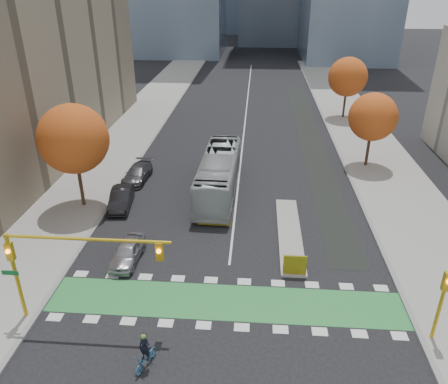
% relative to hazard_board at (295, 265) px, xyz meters
% --- Properties ---
extents(ground, '(300.00, 300.00, 0.00)m').
position_rel_hazard_board_xyz_m(ground, '(-4.00, -4.20, -0.80)').
color(ground, black).
rests_on(ground, ground).
extents(sidewalk_west, '(7.00, 120.00, 0.15)m').
position_rel_hazard_board_xyz_m(sidewalk_west, '(-17.50, 15.80, -0.73)').
color(sidewalk_west, gray).
rests_on(sidewalk_west, ground).
extents(sidewalk_east, '(7.00, 120.00, 0.15)m').
position_rel_hazard_board_xyz_m(sidewalk_east, '(9.50, 15.80, -0.73)').
color(sidewalk_east, gray).
rests_on(sidewalk_east, ground).
extents(curb_west, '(0.30, 120.00, 0.16)m').
position_rel_hazard_board_xyz_m(curb_west, '(-14.00, 15.80, -0.73)').
color(curb_west, gray).
rests_on(curb_west, ground).
extents(curb_east, '(0.30, 120.00, 0.16)m').
position_rel_hazard_board_xyz_m(curb_east, '(6.00, 15.80, -0.73)').
color(curb_east, gray).
rests_on(curb_east, ground).
extents(bike_crossing, '(20.00, 3.00, 0.01)m').
position_rel_hazard_board_xyz_m(bike_crossing, '(-4.00, -2.70, -0.79)').
color(bike_crossing, '#2B843C').
rests_on(bike_crossing, ground).
extents(centre_line, '(0.15, 70.00, 0.01)m').
position_rel_hazard_board_xyz_m(centre_line, '(-4.00, 35.80, -0.80)').
color(centre_line, silver).
rests_on(centre_line, ground).
extents(bike_lane_paint, '(2.50, 50.00, 0.01)m').
position_rel_hazard_board_xyz_m(bike_lane_paint, '(3.50, 25.80, -0.80)').
color(bike_lane_paint, black).
rests_on(bike_lane_paint, ground).
extents(median_island, '(1.60, 10.00, 0.16)m').
position_rel_hazard_board_xyz_m(median_island, '(0.00, 4.80, -0.72)').
color(median_island, gray).
rests_on(median_island, ground).
extents(hazard_board, '(1.40, 0.12, 1.30)m').
position_rel_hazard_board_xyz_m(hazard_board, '(0.00, 0.00, 0.00)').
color(hazard_board, yellow).
rests_on(hazard_board, median_island).
extents(tree_west, '(5.20, 5.20, 8.22)m').
position_rel_hazard_board_xyz_m(tree_west, '(-16.00, 7.80, 4.82)').
color(tree_west, '#332114').
rests_on(tree_west, ground).
extents(tree_east_near, '(4.40, 4.40, 7.08)m').
position_rel_hazard_board_xyz_m(tree_east_near, '(8.00, 17.80, 4.06)').
color(tree_east_near, '#332114').
rests_on(tree_east_near, ground).
extents(tree_east_far, '(4.80, 4.80, 7.65)m').
position_rel_hazard_board_xyz_m(tree_east_far, '(8.50, 33.80, 4.44)').
color(tree_east_far, '#332114').
rests_on(tree_east_far, ground).
extents(traffic_signal_west, '(8.53, 0.56, 5.20)m').
position_rel_hazard_board_xyz_m(traffic_signal_west, '(-11.93, -4.71, 3.23)').
color(traffic_signal_west, '#BF9914').
rests_on(traffic_signal_west, ground).
extents(traffic_signal_east, '(0.35, 0.43, 4.10)m').
position_rel_hazard_board_xyz_m(traffic_signal_east, '(6.50, -4.71, 1.93)').
color(traffic_signal_east, '#BF9914').
rests_on(traffic_signal_east, ground).
extents(cyclist, '(1.13, 1.80, 1.96)m').
position_rel_hazard_board_xyz_m(cyclist, '(-7.34, -7.44, -0.14)').
color(cyclist, '#1E578C').
rests_on(cyclist, ground).
extents(bus, '(3.11, 12.04, 3.34)m').
position_rel_hazard_board_xyz_m(bus, '(-5.57, 11.17, 0.87)').
color(bus, '#AAB0B2').
rests_on(bus, ground).
extents(parked_car_a, '(1.74, 3.95, 1.32)m').
position_rel_hazard_board_xyz_m(parked_car_a, '(-10.50, 0.80, -0.14)').
color(parked_car_a, '#A7A6AC').
rests_on(parked_car_a, ground).
extents(parked_car_b, '(2.01, 4.46, 1.42)m').
position_rel_hazard_board_xyz_m(parked_car_b, '(-13.00, 8.01, -0.09)').
color(parked_car_b, black).
rests_on(parked_car_b, ground).
extents(parked_car_c, '(2.15, 4.67, 1.32)m').
position_rel_hazard_board_xyz_m(parked_car_c, '(-13.00, 13.01, -0.14)').
color(parked_car_c, '#4E4D52').
rests_on(parked_car_c, ground).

